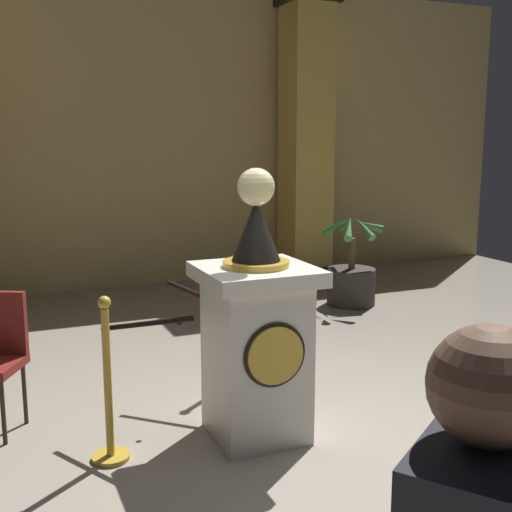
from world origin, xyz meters
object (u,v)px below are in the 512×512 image
object	(u,v)px
stanchion_near	(235,338)
stanchion_far	(109,403)
pedestal_clock	(256,334)
potted_palm_right	(351,279)

from	to	relation	value
stanchion_near	stanchion_far	bearing A→B (deg)	-142.22
pedestal_clock	stanchion_far	bearing A→B (deg)	176.95
stanchion_far	potted_palm_right	bearing A→B (deg)	38.73
stanchion_near	stanchion_far	size ratio (longest dim) A/B	1.01
pedestal_clock	potted_palm_right	xyz separation A→B (m)	(2.45, 2.80, -0.41)
stanchion_far	potted_palm_right	xyz separation A→B (m)	(3.43, 2.75, -0.06)
stanchion_near	pedestal_clock	bearing A→B (deg)	-102.86
stanchion_near	potted_palm_right	size ratio (longest dim) A/B	0.94
pedestal_clock	stanchion_near	distance (m)	1.06
stanchion_near	stanchion_far	world-z (taller)	stanchion_near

